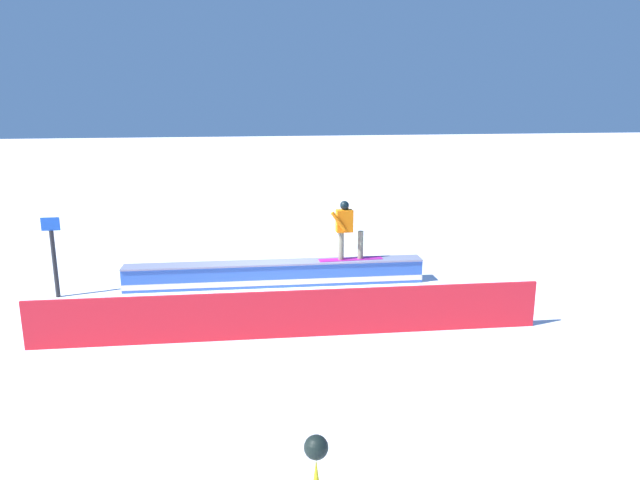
% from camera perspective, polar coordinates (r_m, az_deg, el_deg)
% --- Properties ---
extents(ground_plane, '(120.00, 120.00, 0.00)m').
position_cam_1_polar(ground_plane, '(14.44, -4.36, -4.43)').
color(ground_plane, white).
extents(grind_box, '(7.31, 0.87, 0.60)m').
position_cam_1_polar(grind_box, '(14.36, -4.38, -3.40)').
color(grind_box, blue).
rests_on(grind_box, ground_plane).
extents(snowboarder, '(1.59, 0.43, 1.48)m').
position_cam_1_polar(snowboarder, '(14.24, 2.59, 1.19)').
color(snowboarder, '#B31B93').
rests_on(snowboarder, grind_box).
extents(safety_fence, '(9.77, 0.52, 0.94)m').
position_cam_1_polar(safety_fence, '(11.21, -2.83, -7.27)').
color(safety_fence, red).
rests_on(safety_fence, ground_plane).
extents(trail_marker, '(0.40, 0.10, 1.88)m').
position_cam_1_polar(trail_marker, '(14.61, -24.64, -1.33)').
color(trail_marker, '#262628').
rests_on(trail_marker, ground_plane).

